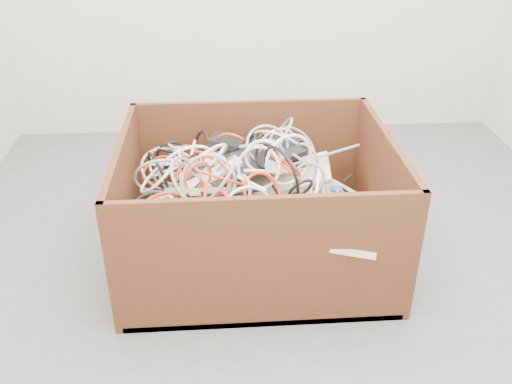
{
  "coord_description": "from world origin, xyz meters",
  "views": [
    {
      "loc": [
        -0.24,
        -1.85,
        1.43
      ],
      "look_at": [
        -0.1,
        0.14,
        0.3
      ],
      "focal_mm": 39.27,
      "sensor_mm": 36.0,
      "label": 1
    }
  ],
  "objects": [
    {
      "name": "power_strip_right",
      "position": [
        -0.22,
        -0.11,
        0.32
      ],
      "size": [
        0.31,
        0.17,
        0.1
      ],
      "primitive_type": "cube",
      "rotation": [
        -0.1,
        0.17,
        -0.39
      ],
      "color": "white",
      "rests_on": "keyboard_pile"
    },
    {
      "name": "cardboard_box",
      "position": [
        -0.12,
        0.12,
        0.14
      ],
      "size": [
        1.07,
        0.89,
        0.54
      ],
      "color": "#371E0D",
      "rests_on": "ground"
    },
    {
      "name": "power_strip_left",
      "position": [
        -0.3,
        0.13,
        0.37
      ],
      "size": [
        0.29,
        0.19,
        0.12
      ],
      "primitive_type": "cube",
      "rotation": [
        0.14,
        -0.26,
        0.48
      ],
      "color": "white",
      "rests_on": "keyboard_pile"
    },
    {
      "name": "vga_plug",
      "position": [
        0.21,
        0.05,
        0.34
      ],
      "size": [
        0.05,
        0.05,
        0.03
      ],
      "primitive_type": "cube",
      "rotation": [
        0.09,
        0.14,
        -0.1
      ],
      "color": "#0D37CB",
      "rests_on": "keyboard_pile"
    },
    {
      "name": "cable_tangle",
      "position": [
        -0.22,
        0.14,
        0.4
      ],
      "size": [
        0.98,
        0.77,
        0.49
      ],
      "color": "gray",
      "rests_on": "keyboard_pile"
    },
    {
      "name": "mice_scatter",
      "position": [
        -0.16,
        0.13,
        0.36
      ],
      "size": [
        0.64,
        0.49,
        0.17
      ],
      "color": "#BEAE99",
      "rests_on": "keyboard_pile"
    },
    {
      "name": "keyboard_pile",
      "position": [
        -0.08,
        0.18,
        0.28
      ],
      "size": [
        1.03,
        0.92,
        0.35
      ],
      "color": "beige",
      "rests_on": "cardboard_box"
    },
    {
      "name": "ground",
      "position": [
        0.0,
        0.0,
        0.0
      ],
      "size": [
        3.0,
        3.0,
        0.0
      ],
      "primitive_type": "plane",
      "color": "#4E4E50",
      "rests_on": "ground"
    }
  ]
}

